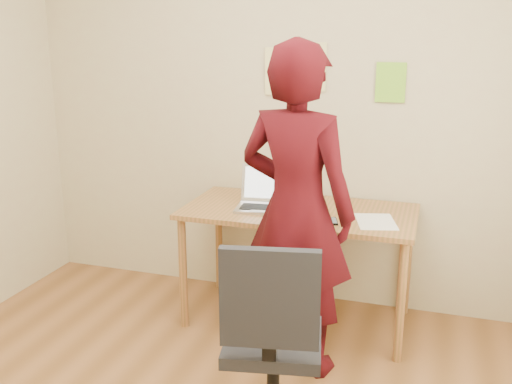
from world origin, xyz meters
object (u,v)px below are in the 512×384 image
(office_chair, at_px, (272,355))
(person, at_px, (296,211))
(laptop, at_px, (266,199))
(phone, at_px, (331,221))
(desk, at_px, (299,223))

(office_chair, distance_m, person, 0.79)
(laptop, height_order, phone, laptop)
(laptop, relative_size, office_chair, 0.39)
(desk, bearing_deg, laptop, -175.27)
(laptop, bearing_deg, office_chair, -78.85)
(phone, relative_size, person, 0.08)
(phone, xyz_separation_m, office_chair, (-0.08, -0.93, -0.33))
(laptop, xyz_separation_m, office_chair, (0.36, -1.09, -0.38))
(laptop, bearing_deg, person, -63.87)
(desk, bearing_deg, person, -78.45)
(person, bearing_deg, phone, -101.87)
(laptop, distance_m, phone, 0.47)
(laptop, distance_m, office_chair, 1.21)
(desk, relative_size, office_chair, 1.46)
(phone, distance_m, person, 0.36)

